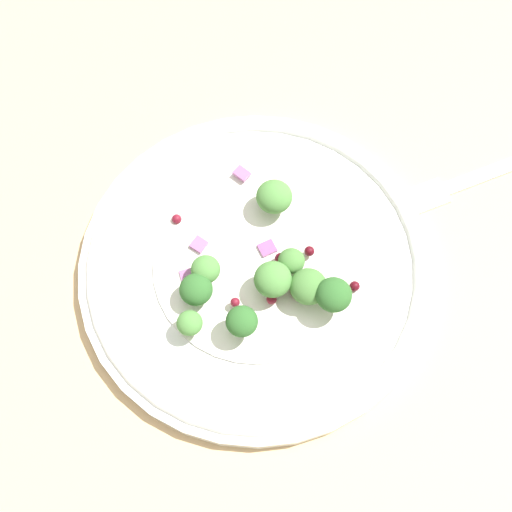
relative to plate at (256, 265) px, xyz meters
The scene contains 24 objects.
ground_plane 2.40cm from the plate, 45.10° to the right, with size 180.00×180.00×2.00cm, color tan.
plate is the anchor object (origin of this frame).
dressing_pool 0.44cm from the plate, ahead, with size 16.10×16.10×0.20cm, color white.
broccoli_floret_0 3.30cm from the plate, 79.96° to the left, with size 2.05×2.05×2.08cm.
broccoli_floret_1 7.16cm from the plate, 57.78° to the left, with size 2.68×2.68×2.71cm.
broccoli_floret_2 5.12cm from the plate, 55.52° to the left, with size 2.84×2.84×2.88cm.
broccoli_floret_3 4.36cm from the plate, 74.32° to the right, with size 2.24×2.24×2.27cm.
broccoli_floret_4 5.54cm from the plate, 163.09° to the left, with size 2.86×2.86×2.90cm.
broccoli_floret_5 6.02cm from the plate, 10.96° to the right, with size 2.36×2.36×2.39cm.
broccoli_floret_6 5.56cm from the plate, 58.93° to the right, with size 2.51×2.51×2.54cm.
broccoli_floret_7 3.38cm from the plate, 29.84° to the left, with size 2.84×2.84×2.87cm.
broccoli_floret_8 7.45cm from the plate, 42.69° to the right, with size 1.93×1.93×1.96cm.
cranberry_0 4.36cm from the plate, 98.29° to the left, with size 0.80×0.80×0.80cm, color #4C0A14.
cranberry_1 7.36cm from the plate, 120.87° to the right, with size 0.79×0.79×0.79cm, color maroon.
cranberry_2 7.85cm from the plate, 73.70° to the left, with size 0.79×0.79×0.79cm, color #4C0A14.
cranberry_3 4.11cm from the plate, 48.50° to the left, with size 0.90×0.90×0.90cm, color #4C0A14.
cranberry_4 2.27cm from the plate, 89.77° to the left, with size 0.99×0.99×0.99cm, color #4C0A14.
cranberry_5 4.07cm from the plate, 24.49° to the right, with size 0.73×0.73×0.73cm, color maroon.
cranberry_6 3.65cm from the plate, 19.18° to the left, with size 0.80×0.80×0.80cm, color maroon.
onion_bit_0 4.77cm from the plate, 108.71° to the right, with size 1.11×1.09×0.45cm, color #A35B93.
onion_bit_1 7.86cm from the plate, behind, with size 1.25×0.95×0.35cm, color #A35B93.
onion_bit_2 5.54cm from the plate, 74.11° to the right, with size 1.09×1.07×0.35cm, color #A35B93.
onion_bit_3 1.58cm from the plate, 142.46° to the left, with size 1.28×1.14×0.43cm, color #934C84.
fork 21.86cm from the plate, 113.31° to the left, with size 8.54×17.95×0.50cm.
Camera 1 is at (18.86, 0.86, 48.83)cm, focal length 46.45 mm.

